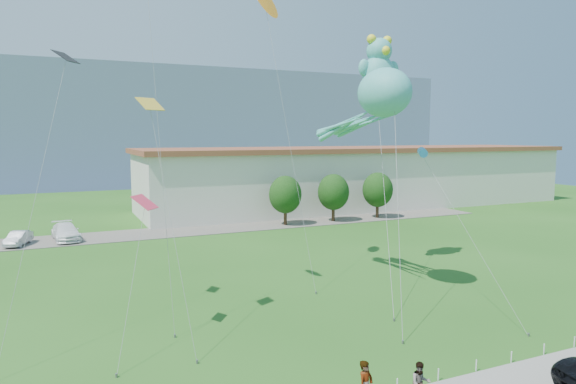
{
  "coord_description": "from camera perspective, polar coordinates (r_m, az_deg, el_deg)",
  "views": [
    {
      "loc": [
        -12.57,
        -16.69,
        9.78
      ],
      "look_at": [
        -1.42,
        8.0,
        6.8
      ],
      "focal_mm": 32.0,
      "sensor_mm": 36.0,
      "label": 1
    }
  ],
  "objects": [
    {
      "name": "small_kite_pink",
      "position": [
        25.17,
        -15.86,
        -2.55
      ],
      "size": [
        2.63,
        4.69,
        7.05
      ],
      "color": "#EA344F",
      "rests_on": "ground"
    },
    {
      "name": "teddy_bear_kite",
      "position": [
        38.23,
        10.07,
        13.1
      ],
      "size": [
        7.11,
        10.93,
        16.89
      ],
      "color": "#45ABA2",
      "rests_on": "ground"
    },
    {
      "name": "tree_mid",
      "position": [
        58.54,
        5.07,
        -0.01
      ],
      "size": [
        3.6,
        3.6,
        5.47
      ],
      "color": "#3F2B19",
      "rests_on": "ground"
    },
    {
      "name": "tree_near",
      "position": [
        55.86,
        -0.3,
        -0.29
      ],
      "size": [
        3.6,
        3.6,
        5.47
      ],
      "color": "#3F2B19",
      "rests_on": "ground"
    },
    {
      "name": "pedestrian_right",
      "position": [
        20.34,
        14.49,
        -19.87
      ],
      "size": [
        0.91,
        0.8,
        1.56
      ],
      "primitive_type": "imported",
      "rotation": [
        0.0,
        0.0,
        -0.33
      ],
      "color": "gray",
      "rests_on": "sidewalk"
    },
    {
      "name": "small_kite_cyan",
      "position": [
        32.22,
        14.79,
        4.16
      ],
      "size": [
        0.71,
        9.07,
        9.22
      ],
      "color": "#319FDF",
      "rests_on": "ground"
    },
    {
      "name": "tree_far",
      "position": [
        61.69,
        9.93,
        0.24
      ],
      "size": [
        3.6,
        3.6,
        5.47
      ],
      "color": "#3F2B19",
      "rests_on": "ground"
    },
    {
      "name": "warehouse",
      "position": [
        72.13,
        8.11,
        1.72
      ],
      "size": [
        61.0,
        15.0,
        8.2
      ],
      "color": "beige",
      "rests_on": "ground"
    },
    {
      "name": "parked_car_silver",
      "position": [
        51.82,
        -27.79,
        -4.57
      ],
      "size": [
        2.39,
        3.97,
        1.24
      ],
      "primitive_type": "imported",
      "rotation": [
        0.0,
        0.0,
        -0.31
      ],
      "color": "#AFB0B6",
      "rests_on": "parking_strip"
    },
    {
      "name": "small_kite_black",
      "position": [
        28.2,
        -24.16,
        10.25
      ],
      "size": [
        4.03,
        7.09,
        14.19
      ],
      "color": "black",
      "rests_on": "ground"
    },
    {
      "name": "hill_ridge",
      "position": [
        137.3,
        -19.2,
        7.07
      ],
      "size": [
        160.0,
        50.0,
        25.0
      ],
      "primitive_type": "cube",
      "color": "slate",
      "rests_on": "ground"
    },
    {
      "name": "parking_strip",
      "position": [
        54.09,
        -10.49,
        -4.21
      ],
      "size": [
        70.0,
        6.0,
        0.06
      ],
      "primitive_type": "cube",
      "color": "#59544C",
      "rests_on": "ground"
    },
    {
      "name": "small_kite_yellow",
      "position": [
        25.61,
        -14.59,
        6.65
      ],
      "size": [
        1.56,
        5.58,
        11.74
      ],
      "color": "gold",
      "rests_on": "ground"
    },
    {
      "name": "octopus_kite",
      "position": [
        31.8,
        9.52,
        9.52
      ],
      "size": [
        4.58,
        12.66,
        13.71
      ],
      "color": "#45ABA2",
      "rests_on": "ground"
    },
    {
      "name": "rope_fence",
      "position": [
        22.04,
        14.27,
        -19.54
      ],
      "size": [
        26.05,
        0.05,
        0.5
      ],
      "color": "white",
      "rests_on": "ground"
    },
    {
      "name": "parked_car_white",
      "position": [
        52.41,
        -23.47,
        -4.08
      ],
      "size": [
        2.73,
        5.51,
        1.54
      ],
      "primitive_type": "imported",
      "rotation": [
        0.0,
        0.0,
        0.11
      ],
      "color": "white",
      "rests_on": "parking_strip"
    },
    {
      "name": "ground",
      "position": [
        23.07,
        12.12,
        -18.94
      ],
      "size": [
        160.0,
        160.0,
        0.0
      ],
      "primitive_type": "plane",
      "color": "#255618",
      "rests_on": "ground"
    },
    {
      "name": "small_kite_orange",
      "position": [
        37.23,
        -2.48,
        19.98
      ],
      "size": [
        1.8,
        6.96,
        19.78
      ],
      "color": "orange",
      "rests_on": "ground"
    }
  ]
}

